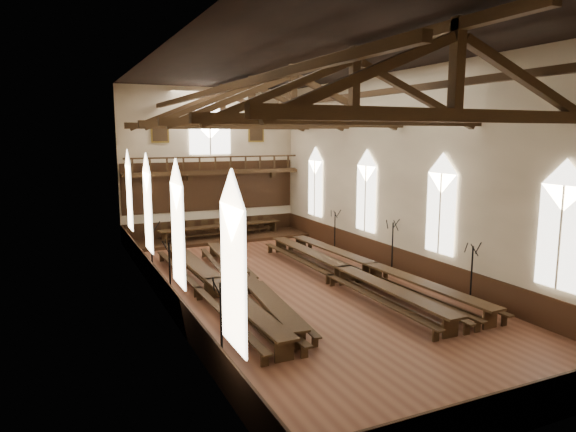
{
  "coord_description": "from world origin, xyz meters",
  "views": [
    {
      "loc": [
        -9.83,
        -20.7,
        6.9
      ],
      "look_at": [
        0.46,
        1.5,
        3.01
      ],
      "focal_mm": 32.0,
      "sensor_mm": 36.0,
      "label": 1
    }
  ],
  "objects_px": {
    "refectory_row_d": "(371,267)",
    "high_table": "(222,227)",
    "candelabrum_left_far": "(152,259)",
    "candelabrum_right_far": "(335,237)",
    "dais": "(222,238)",
    "candelabrum_right_mid": "(392,256)",
    "refectory_row_b": "(245,278)",
    "candelabrum_right_near": "(471,285)",
    "candelabrum_left_near": "(222,341)",
    "refectory_row_a": "(213,283)",
    "candelabrum_left_mid": "(170,281)",
    "refectory_row_c": "(343,271)"
  },
  "relations": [
    {
      "from": "candelabrum_left_far",
      "to": "candelabrum_right_far",
      "type": "xyz_separation_m",
      "value": [
        11.1,
        1.21,
        -0.09
      ]
    },
    {
      "from": "refectory_row_d",
      "to": "candelabrum_right_mid",
      "type": "height_order",
      "value": "candelabrum_right_mid"
    },
    {
      "from": "candelabrum_left_near",
      "to": "candelabrum_right_mid",
      "type": "bearing_deg",
      "value": 31.37
    },
    {
      "from": "refectory_row_d",
      "to": "candelabrum_right_near",
      "type": "bearing_deg",
      "value": -70.21
    },
    {
      "from": "refectory_row_b",
      "to": "refectory_row_d",
      "type": "xyz_separation_m",
      "value": [
        6.08,
        -0.96,
        0.06
      ]
    },
    {
      "from": "candelabrum_left_mid",
      "to": "candelabrum_right_far",
      "type": "height_order",
      "value": "candelabrum_left_mid"
    },
    {
      "from": "dais",
      "to": "candelabrum_left_far",
      "type": "distance_m",
      "value": 8.99
    },
    {
      "from": "dais",
      "to": "candelabrum_left_near",
      "type": "distance_m",
      "value": 19.09
    },
    {
      "from": "candelabrum_right_far",
      "to": "refectory_row_d",
      "type": "bearing_deg",
      "value": -104.75
    },
    {
      "from": "candelabrum_left_near",
      "to": "candelabrum_right_far",
      "type": "relative_size",
      "value": 1.16
    },
    {
      "from": "candelabrum_left_near",
      "to": "candelabrum_left_far",
      "type": "bearing_deg",
      "value": 90.0
    },
    {
      "from": "candelabrum_left_mid",
      "to": "candelabrum_right_far",
      "type": "xyz_separation_m",
      "value": [
        11.1,
        5.39,
        -0.05
      ]
    },
    {
      "from": "candelabrum_left_near",
      "to": "candelabrum_right_far",
      "type": "distance_m",
      "value": 16.74
    },
    {
      "from": "refectory_row_d",
      "to": "candelabrum_left_near",
      "type": "relative_size",
      "value": 5.38
    },
    {
      "from": "candelabrum_right_far",
      "to": "refectory_row_c",
      "type": "bearing_deg",
      "value": -116.87
    },
    {
      "from": "candelabrum_left_near",
      "to": "refectory_row_a",
      "type": "bearing_deg",
      "value": 75.48
    },
    {
      "from": "refectory_row_b",
      "to": "dais",
      "type": "bearing_deg",
      "value": 77.65
    },
    {
      "from": "candelabrum_left_far",
      "to": "candelabrum_right_far",
      "type": "height_order",
      "value": "candelabrum_left_far"
    },
    {
      "from": "candelabrum_left_far",
      "to": "refectory_row_c",
      "type": "bearing_deg",
      "value": -33.66
    },
    {
      "from": "dais",
      "to": "candelabrum_right_near",
      "type": "distance_m",
      "value": 17.64
    },
    {
      "from": "candelabrum_left_far",
      "to": "candelabrum_right_near",
      "type": "bearing_deg",
      "value": -41.83
    },
    {
      "from": "dais",
      "to": "refectory_row_d",
      "type": "bearing_deg",
      "value": -73.2
    },
    {
      "from": "refectory_row_c",
      "to": "candelabrum_right_near",
      "type": "xyz_separation_m",
      "value": [
        3.26,
        -4.71,
        0.18
      ]
    },
    {
      "from": "candelabrum_left_mid",
      "to": "refectory_row_b",
      "type": "bearing_deg",
      "value": -1.52
    },
    {
      "from": "refectory_row_c",
      "to": "candelabrum_left_near",
      "type": "xyz_separation_m",
      "value": [
        -7.84,
        -6.1,
        0.25
      ]
    },
    {
      "from": "candelabrum_left_mid",
      "to": "candelabrum_right_mid",
      "type": "relative_size",
      "value": 0.96
    },
    {
      "from": "refectory_row_d",
      "to": "candelabrum_right_far",
      "type": "bearing_deg",
      "value": 75.25
    },
    {
      "from": "refectory_row_a",
      "to": "candelabrum_right_far",
      "type": "height_order",
      "value": "candelabrum_right_far"
    },
    {
      "from": "dais",
      "to": "candelabrum_right_far",
      "type": "xyz_separation_m",
      "value": [
        5.34,
        -5.65,
        0.63
      ]
    },
    {
      "from": "refectory_row_a",
      "to": "candelabrum_right_far",
      "type": "distance_m",
      "value": 10.99
    },
    {
      "from": "refectory_row_a",
      "to": "candelabrum_right_near",
      "type": "xyz_separation_m",
      "value": [
        9.35,
        -5.37,
        0.18
      ]
    },
    {
      "from": "candelabrum_right_mid",
      "to": "refectory_row_b",
      "type": "bearing_deg",
      "value": 177.88
    },
    {
      "from": "candelabrum_right_mid",
      "to": "refectory_row_a",
      "type": "bearing_deg",
      "value": -179.95
    },
    {
      "from": "high_table",
      "to": "candelabrum_left_near",
      "type": "height_order",
      "value": "candelabrum_left_near"
    },
    {
      "from": "candelabrum_right_mid",
      "to": "dais",
      "type": "bearing_deg",
      "value": 115.08
    },
    {
      "from": "refectory_row_b",
      "to": "candelabrum_right_near",
      "type": "xyz_separation_m",
      "value": [
        7.78,
        -5.67,
        0.24
      ]
    },
    {
      "from": "refectory_row_d",
      "to": "high_table",
      "type": "relative_size",
      "value": 1.78
    },
    {
      "from": "refectory_row_a",
      "to": "candelabrum_right_near",
      "type": "height_order",
      "value": "candelabrum_right_near"
    },
    {
      "from": "refectory_row_c",
      "to": "candelabrum_left_mid",
      "type": "bearing_deg",
      "value": 172.42
    },
    {
      "from": "refectory_row_d",
      "to": "high_table",
      "type": "height_order",
      "value": "high_table"
    },
    {
      "from": "refectory_row_b",
      "to": "high_table",
      "type": "distance_m",
      "value": 11.4
    },
    {
      "from": "candelabrum_left_far",
      "to": "high_table",
      "type": "bearing_deg",
      "value": 50.0
    },
    {
      "from": "high_table",
      "to": "candelabrum_right_far",
      "type": "bearing_deg",
      "value": -46.6
    },
    {
      "from": "candelabrum_left_near",
      "to": "candelabrum_right_far",
      "type": "bearing_deg",
      "value": 48.47
    },
    {
      "from": "dais",
      "to": "candelabrum_right_far",
      "type": "distance_m",
      "value": 7.8
    },
    {
      "from": "refectory_row_c",
      "to": "high_table",
      "type": "height_order",
      "value": "high_table"
    },
    {
      "from": "refectory_row_c",
      "to": "candelabrum_left_far",
      "type": "height_order",
      "value": "candelabrum_left_far"
    },
    {
      "from": "refectory_row_d",
      "to": "candelabrum_left_mid",
      "type": "relative_size",
      "value": 5.8
    },
    {
      "from": "refectory_row_b",
      "to": "dais",
      "type": "xyz_separation_m",
      "value": [
        2.44,
        11.13,
        -0.43
      ]
    },
    {
      "from": "candelabrum_left_near",
      "to": "refectory_row_b",
      "type": "bearing_deg",
      "value": 64.79
    }
  ]
}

